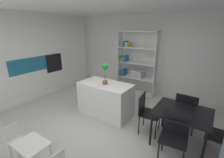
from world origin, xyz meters
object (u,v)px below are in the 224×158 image
object	(u,v)px
kitchen_island	(106,99)
potted_plant_on_island	(105,72)
child_chair_left	(16,139)
dining_table	(182,115)
dining_chair_near	(175,132)
dining_chair_island_side	(146,110)
open_bookshelf	(134,65)
built_in_oven	(54,63)
child_table	(32,149)
dining_chair_far	(186,110)

from	to	relation	value
kitchen_island	potted_plant_on_island	xyz separation A→B (m)	(0.02, -0.04, 0.78)
kitchen_island	child_chair_left	xyz separation A→B (m)	(-0.46, -2.13, -0.10)
dining_table	dining_chair_near	distance (m)	0.49
kitchen_island	potted_plant_on_island	size ratio (longest dim) A/B	2.56
dining_chair_near	dining_chair_island_side	bearing A→B (deg)	141.42
open_bookshelf	dining_chair_near	xyz separation A→B (m)	(2.04, -2.45, -0.47)
open_bookshelf	potted_plant_on_island	bearing A→B (deg)	-86.02
built_in_oven	kitchen_island	bearing A→B (deg)	-7.30
built_in_oven	open_bookshelf	distance (m)	2.86
child_chair_left	built_in_oven	bearing A→B (deg)	36.82
potted_plant_on_island	child_chair_left	distance (m)	2.32
child_table	dining_chair_far	xyz separation A→B (m)	(1.85, 2.50, 0.14)
child_table	dining_chair_far	bearing A→B (deg)	53.46
dining_chair_near	open_bookshelf	bearing A→B (deg)	123.82
open_bookshelf	dining_chair_far	xyz separation A→B (m)	(2.04, -1.51, -0.46)
child_chair_left	dining_table	world-z (taller)	dining_table
potted_plant_on_island	child_table	bearing A→B (deg)	-88.46
child_table	dining_chair_far	size ratio (longest dim) A/B	0.57
dining_table	dining_chair_near	size ratio (longest dim) A/B	1.18
dining_table	dining_chair_far	bearing A→B (deg)	90.16
dining_chair_island_side	built_in_oven	bearing A→B (deg)	75.98
dining_chair_far	dining_chair_island_side	world-z (taller)	dining_chair_far
built_in_oven	dining_chair_far	bearing A→B (deg)	0.70
built_in_oven	open_bookshelf	bearing A→B (deg)	33.08
potted_plant_on_island	dining_chair_far	distance (m)	2.07
dining_table	dining_chair_island_side	world-z (taller)	dining_chair_island_side
child_chair_left	dining_chair_island_side	bearing A→B (deg)	-42.42
potted_plant_on_island	dining_chair_near	world-z (taller)	potted_plant_on_island
child_chair_left	dining_chair_far	xyz separation A→B (m)	(2.39, 2.50, 0.20)
kitchen_island	open_bookshelf	size ratio (longest dim) A/B	0.65
dining_table	dining_chair_far	xyz separation A→B (m)	(-0.00, 0.47, -0.11)
child_chair_left	dining_chair_island_side	xyz separation A→B (m)	(1.66, 2.02, 0.19)
child_chair_left	dining_table	bearing A→B (deg)	-52.67
kitchen_island	dining_table	distance (m)	1.95
dining_chair_far	dining_table	bearing A→B (deg)	90.91
open_bookshelf	built_in_oven	bearing A→B (deg)	-146.92
dining_chair_far	dining_chair_island_side	distance (m)	0.88
open_bookshelf	child_table	world-z (taller)	open_bookshelf
dining_chair_far	child_table	bearing A→B (deg)	54.21
dining_table	dining_chair_island_side	distance (m)	0.74
child_table	potted_plant_on_island	bearing A→B (deg)	91.54
kitchen_island	dining_chair_island_side	xyz separation A→B (m)	(1.20, -0.11, 0.09)
built_in_oven	child_chair_left	distance (m)	3.27
child_table	open_bookshelf	bearing A→B (deg)	92.71
built_in_oven	child_table	bearing A→B (deg)	-43.43
kitchen_island	built_in_oven	bearing A→B (deg)	172.70
built_in_oven	kitchen_island	xyz separation A→B (m)	(2.51, -0.32, -0.63)
open_bookshelf	dining_chair_far	bearing A→B (deg)	-36.40
open_bookshelf	child_table	size ratio (longest dim) A/B	4.05
built_in_oven	dining_chair_near	world-z (taller)	built_in_oven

